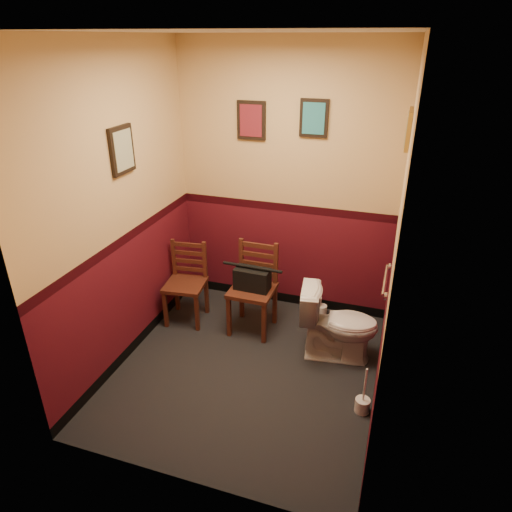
% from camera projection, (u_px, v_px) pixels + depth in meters
% --- Properties ---
extents(floor, '(2.20, 2.40, 0.00)m').
position_uv_depth(floor, '(247.00, 368.00, 4.07)').
color(floor, black).
rests_on(floor, ground).
extents(ceiling, '(2.20, 2.40, 0.00)m').
position_uv_depth(ceiling, '(244.00, 31.00, 2.89)').
color(ceiling, silver).
rests_on(ceiling, ground).
extents(wall_back, '(2.20, 0.00, 2.70)m').
position_uv_depth(wall_back, '(286.00, 184.00, 4.50)').
color(wall_back, '#540F1B').
rests_on(wall_back, ground).
extents(wall_front, '(2.20, 0.00, 2.70)m').
position_uv_depth(wall_front, '(173.00, 309.00, 2.45)').
color(wall_front, '#540F1B').
rests_on(wall_front, ground).
extents(wall_left, '(0.00, 2.40, 2.70)m').
position_uv_depth(wall_left, '(121.00, 213.00, 3.78)').
color(wall_left, '#540F1B').
rests_on(wall_left, ground).
extents(wall_right, '(0.00, 2.40, 2.70)m').
position_uv_depth(wall_right, '(395.00, 247.00, 3.17)').
color(wall_right, '#540F1B').
rests_on(wall_right, ground).
extents(grab_bar, '(0.05, 0.56, 0.06)m').
position_uv_depth(grab_bar, '(386.00, 280.00, 3.57)').
color(grab_bar, silver).
rests_on(grab_bar, wall_right).
extents(framed_print_back_a, '(0.28, 0.04, 0.36)m').
position_uv_depth(framed_print_back_a, '(251.00, 120.00, 4.32)').
color(framed_print_back_a, black).
rests_on(framed_print_back_a, wall_back).
extents(framed_print_back_b, '(0.26, 0.04, 0.34)m').
position_uv_depth(framed_print_back_b, '(314.00, 118.00, 4.13)').
color(framed_print_back_b, black).
rests_on(framed_print_back_b, wall_back).
extents(framed_print_left, '(0.04, 0.30, 0.38)m').
position_uv_depth(framed_print_left, '(122.00, 150.00, 3.65)').
color(framed_print_left, black).
rests_on(framed_print_left, wall_left).
extents(framed_print_right, '(0.04, 0.34, 0.28)m').
position_uv_depth(framed_print_right, '(409.00, 129.00, 3.38)').
color(framed_print_right, olive).
rests_on(framed_print_right, wall_right).
extents(toilet, '(0.75, 0.48, 0.69)m').
position_uv_depth(toilet, '(339.00, 324.00, 4.08)').
color(toilet, white).
rests_on(toilet, floor).
extents(toilet_brush, '(0.12, 0.12, 0.42)m').
position_uv_depth(toilet_brush, '(362.00, 404.00, 3.58)').
color(toilet_brush, silver).
rests_on(toilet_brush, floor).
extents(chair_left, '(0.43, 0.43, 0.82)m').
position_uv_depth(chair_left, '(186.00, 283.00, 4.63)').
color(chair_left, '#4E2317').
rests_on(chair_left, floor).
extents(chair_right, '(0.42, 0.42, 0.89)m').
position_uv_depth(chair_right, '(254.00, 288.00, 4.46)').
color(chair_right, '#4E2317').
rests_on(chair_right, floor).
extents(handbag, '(0.34, 0.18, 0.25)m').
position_uv_depth(handbag, '(252.00, 279.00, 4.37)').
color(handbag, black).
rests_on(handbag, chair_right).
extents(tp_stack, '(0.23, 0.12, 0.20)m').
position_uv_depth(tp_stack, '(316.00, 306.00, 4.84)').
color(tp_stack, silver).
rests_on(tp_stack, floor).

